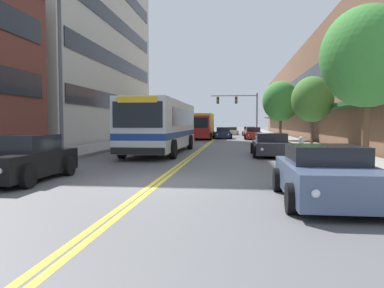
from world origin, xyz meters
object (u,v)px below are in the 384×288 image
car_slate_blue_parked_right_foreground (326,175)px  street_tree_right_far (281,101)px  car_charcoal_parked_right_end (271,145)px  traffic_signal_mast (240,105)px  car_navy_moving_lead (223,133)px  box_truck (202,126)px  street_lamp_left_near (67,51)px  car_dark_grey_parked_left_mid (178,133)px  street_tree_right_mid (312,99)px  street_tree_right_near (368,57)px  car_champagne_parked_right_mid (249,131)px  car_black_parked_left_near (23,160)px  car_beige_moving_second (232,131)px  car_red_parked_right_far (253,134)px  city_bus (163,124)px  fire_hydrant (301,145)px

car_slate_blue_parked_right_foreground → street_tree_right_far: bearing=85.4°
car_charcoal_parked_right_end → traffic_signal_mast: size_ratio=0.77×
car_navy_moving_lead → box_truck: bearing=-139.9°
street_lamp_left_near → car_charcoal_parked_right_end: bearing=29.9°
car_dark_grey_parked_left_mid → street_tree_right_mid: (11.53, -18.40, 2.69)m
street_lamp_left_near → street_tree_right_near: street_lamp_left_near is taller
car_champagne_parked_right_mid → car_charcoal_parked_right_end: (-0.01, -33.43, -0.03)m
street_tree_right_mid → car_slate_blue_parked_right_foreground: bearing=-100.0°
box_truck → car_navy_moving_lead: bearing=40.1°
car_black_parked_left_near → car_charcoal_parked_right_end: 13.29m
car_beige_moving_second → street_tree_right_far: bearing=-77.5°
box_truck → street_tree_right_far: street_tree_right_far is taller
car_red_parked_right_far → car_dark_grey_parked_left_mid: bearing=174.9°
city_bus → car_charcoal_parked_right_end: bearing=-13.2°
car_red_parked_right_far → city_bus: bearing=-108.0°
traffic_signal_mast → car_dark_grey_parked_left_mid: bearing=-134.0°
car_navy_moving_lead → car_beige_moving_second: size_ratio=1.11×
car_navy_moving_lead → car_champagne_parked_right_mid: bearing=71.9°
car_navy_moving_lead → car_red_parked_right_far: bearing=-27.5°
city_bus → fire_hydrant: size_ratio=13.11×
car_dark_grey_parked_left_mid → street_tree_right_mid: street_tree_right_mid is taller
car_red_parked_right_far → street_tree_right_near: street_tree_right_near is taller
car_charcoal_parked_right_end → box_truck: box_truck is taller
street_tree_right_near → street_tree_right_mid: size_ratio=1.23×
car_navy_moving_lead → box_truck: box_truck is taller
car_champagne_parked_right_mid → fire_hydrant: 33.48m
car_dark_grey_parked_left_mid → street_tree_right_near: size_ratio=0.85×
car_black_parked_left_near → street_tree_right_far: street_tree_right_far is taller
car_charcoal_parked_right_end → box_truck: size_ratio=0.63×
car_dark_grey_parked_left_mid → street_tree_right_far: 13.14m
car_dark_grey_parked_left_mid → car_slate_blue_parked_right_foreground: bearing=-75.8°
car_champagne_parked_right_mid → car_black_parked_left_near: bearing=-101.2°
car_beige_moving_second → street_tree_right_near: 45.20m
city_bus → car_beige_moving_second: 35.99m
car_slate_blue_parked_right_foreground → street_lamp_left_near: (-9.40, 6.94, 4.34)m
street_tree_right_far → car_champagne_parked_right_mid: bearing=97.4°
car_beige_moving_second → fire_hydrant: bearing=-83.7°
car_beige_moving_second → box_truck: box_truck is taller
car_beige_moving_second → box_truck: (-3.27, -16.22, 0.95)m
fire_hydrant → car_dark_grey_parked_left_mid: bearing=114.8°
car_navy_moving_lead → car_beige_moving_second: (0.87, 14.19, -0.05)m
street_tree_right_near → car_champagne_parked_right_mid: bearing=93.5°
car_champagne_parked_right_mid → box_truck: bearing=-115.0°
car_dark_grey_parked_left_mid → street_tree_right_far: bearing=-30.8°
car_dark_grey_parked_left_mid → street_tree_right_near: (11.13, -29.60, 3.45)m
car_charcoal_parked_right_end → street_tree_right_near: (2.52, -7.52, 3.50)m
car_charcoal_parked_right_end → street_tree_right_far: bearing=81.5°
traffic_signal_mast → car_beige_moving_second: bearing=98.7°
car_navy_moving_lead → fire_hydrant: size_ratio=5.50×
box_truck → car_dark_grey_parked_left_mid: bearing=159.8°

